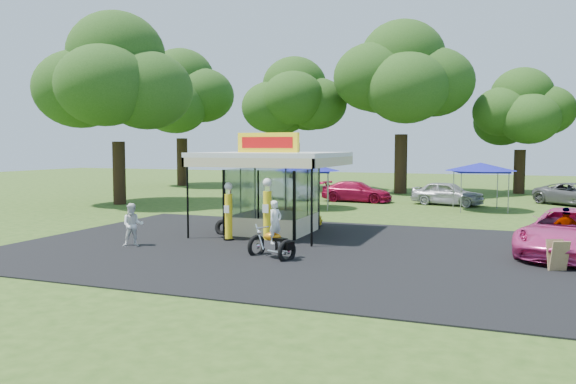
% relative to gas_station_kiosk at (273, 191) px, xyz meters
% --- Properties ---
extents(ground, '(120.00, 120.00, 0.00)m').
position_rel_gas_station_kiosk_xyz_m(ground, '(2.00, -4.99, -1.78)').
color(ground, '#2E4C18').
rests_on(ground, ground).
extents(asphalt_apron, '(20.00, 14.00, 0.04)m').
position_rel_gas_station_kiosk_xyz_m(asphalt_apron, '(2.00, -2.99, -1.76)').
color(asphalt_apron, black).
rests_on(asphalt_apron, ground).
extents(gas_station_kiosk, '(5.40, 5.40, 4.18)m').
position_rel_gas_station_kiosk_xyz_m(gas_station_kiosk, '(0.00, 0.00, 0.00)').
color(gas_station_kiosk, white).
rests_on(gas_station_kiosk, ground).
extents(gas_pump_left, '(0.42, 0.42, 2.26)m').
position_rel_gas_station_kiosk_xyz_m(gas_pump_left, '(-0.87, -2.35, -0.70)').
color(gas_pump_left, black).
rests_on(gas_pump_left, ground).
extents(gas_pump_right, '(0.46, 0.46, 2.47)m').
position_rel_gas_station_kiosk_xyz_m(gas_pump_right, '(0.84, -2.58, -0.60)').
color(gas_pump_right, black).
rests_on(gas_pump_right, ground).
extents(motorcycle, '(1.74, 1.31, 1.97)m').
position_rel_gas_station_kiosk_xyz_m(motorcycle, '(2.07, -4.94, -1.02)').
color(motorcycle, black).
rests_on(motorcycle, ground).
extents(spare_tires, '(0.79, 0.53, 0.65)m').
position_rel_gas_station_kiosk_xyz_m(spare_tires, '(-1.78, -1.17, -1.46)').
color(spare_tires, black).
rests_on(spare_tires, ground).
extents(a_frame_sign, '(0.56, 0.64, 0.92)m').
position_rel_gas_station_kiosk_xyz_m(a_frame_sign, '(10.45, -3.72, -1.32)').
color(a_frame_sign, '#593819').
rests_on(a_frame_sign, ground).
extents(kiosk_car, '(2.82, 1.13, 0.96)m').
position_rel_gas_station_kiosk_xyz_m(kiosk_car, '(-0.00, 2.21, -1.30)').
color(kiosk_car, yellow).
rests_on(kiosk_car, ground).
extents(pink_sedan, '(4.01, 6.11, 1.56)m').
position_rel_gas_station_kiosk_xyz_m(pink_sedan, '(11.01, -1.03, -1.00)').
color(pink_sedan, '#D83A88').
rests_on(pink_sedan, ground).
extents(spectator_west, '(0.97, 0.93, 1.58)m').
position_rel_gas_station_kiosk_xyz_m(spectator_west, '(-3.54, -4.71, -0.99)').
color(spectator_west, white).
rests_on(spectator_west, ground).
extents(spectator_east_b, '(0.97, 0.45, 1.63)m').
position_rel_gas_station_kiosk_xyz_m(spectator_east_b, '(10.90, -1.10, -0.97)').
color(spectator_east_b, gray).
rests_on(spectator_east_b, ground).
extents(bg_car_a, '(4.57, 3.21, 1.43)m').
position_rel_gas_station_kiosk_xyz_m(bg_car_a, '(-5.00, 14.14, -1.07)').
color(bg_car_a, silver).
rests_on(bg_car_a, ground).
extents(bg_car_b, '(4.75, 2.21, 1.34)m').
position_rel_gas_station_kiosk_xyz_m(bg_car_b, '(0.01, 14.36, -1.11)').
color(bg_car_b, maroon).
rests_on(bg_car_b, ground).
extents(bg_car_c, '(4.63, 2.77, 1.48)m').
position_rel_gas_station_kiosk_xyz_m(bg_car_c, '(5.78, 14.22, -1.04)').
color(bg_car_c, '#A3A2A7').
rests_on(bg_car_c, ground).
extents(bg_car_d, '(5.26, 5.06, 1.39)m').
position_rel_gas_station_kiosk_xyz_m(bg_car_d, '(13.16, 16.71, -1.09)').
color(bg_car_d, '#5B5A5D').
rests_on(bg_car_d, ground).
extents(tent_west, '(3.80, 3.80, 2.66)m').
position_rel_gas_station_kiosk_xyz_m(tent_west, '(-1.76, 9.47, 0.62)').
color(tent_west, gray).
rests_on(tent_west, ground).
extents(tent_east, '(3.88, 3.88, 2.71)m').
position_rel_gas_station_kiosk_xyz_m(tent_east, '(7.73, 11.95, 0.67)').
color(tent_east, gray).
rests_on(tent_east, ground).
extents(oak_far_a, '(10.32, 10.32, 12.23)m').
position_rel_gas_station_kiosk_xyz_m(oak_far_a, '(-18.78, 23.49, 6.00)').
color(oak_far_a, black).
rests_on(oak_far_a, ground).
extents(oak_far_b, '(9.07, 9.07, 10.82)m').
position_rel_gas_station_kiosk_xyz_m(oak_far_b, '(-7.52, 22.95, 5.13)').
color(oak_far_b, black).
rests_on(oak_far_b, ground).
extents(oak_far_c, '(10.93, 10.93, 12.88)m').
position_rel_gas_station_kiosk_xyz_m(oak_far_c, '(1.56, 22.03, 6.39)').
color(oak_far_c, black).
rests_on(oak_far_c, ground).
extents(oak_far_d, '(7.87, 7.87, 9.37)m').
position_rel_gas_station_kiosk_xyz_m(oak_far_d, '(10.13, 25.08, 4.19)').
color(oak_far_d, black).
rests_on(oak_far_d, ground).
extents(oak_near, '(10.08, 10.08, 11.61)m').
position_rel_gas_station_kiosk_xyz_m(oak_near, '(-13.53, 7.53, 5.49)').
color(oak_near, black).
rests_on(oak_near, ground).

